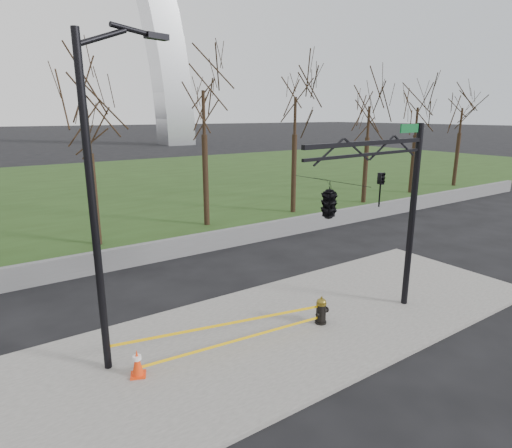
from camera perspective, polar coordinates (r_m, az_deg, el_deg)
ground at (r=13.15m, az=4.13°, el=-13.91°), size 500.00×500.00×0.00m
sidewalk at (r=13.12m, az=4.13°, el=-13.72°), size 18.00×6.00×0.10m
grass_strip at (r=40.15m, az=-23.61°, el=4.42°), size 120.00×40.00×0.06m
guardrail at (r=19.37m, az=-10.73°, el=-3.15°), size 60.00×0.30×0.90m
tree_row at (r=23.85m, az=-6.60°, el=9.08°), size 53.65×4.00×8.04m
fire_hydrant at (r=13.23m, az=8.76°, el=-11.45°), size 0.54×0.35×0.86m
traffic_cone at (r=11.13m, az=-15.65°, el=-17.52°), size 0.47×0.47×0.70m
street_light at (r=10.34m, az=-20.21°, el=4.96°), size 2.36×0.73×8.21m
traffic_signal_mast at (r=11.57m, az=12.32°, el=3.71°), size 5.09×2.52×6.00m
caution_tape at (r=11.99m, az=-3.31°, el=-14.21°), size 6.00×1.30×0.44m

